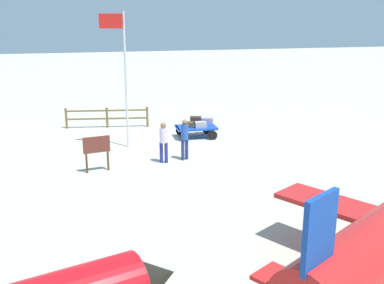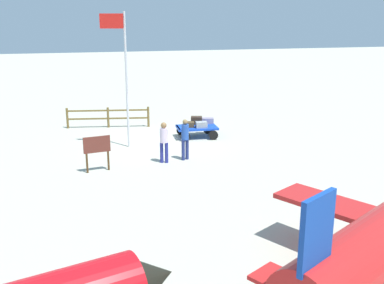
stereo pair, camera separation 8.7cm
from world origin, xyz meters
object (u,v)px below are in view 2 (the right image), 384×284
worker_lead (185,137)px  flagpole (123,68)px  luggage_cart (196,129)px  suitcase_olive (207,121)px  worker_trailing (164,139)px  signboard (97,148)px  suitcase_tan (190,124)px  suitcase_dark (201,125)px  suitcase_maroon (196,120)px

worker_lead → flagpole: size_ratio=0.29×
luggage_cart → suitcase_olive: size_ratio=2.88×
worker_trailing → signboard: 2.71m
signboard → worker_trailing: bearing=-171.6°
worker_trailing → worker_lead: bearing=-170.2°
worker_lead → worker_trailing: bearing=9.8°
suitcase_tan → worker_lead: (1.11, 3.37, 0.29)m
worker_lead → signboard: size_ratio=1.24×
luggage_cart → suitcase_dark: 0.44m
suitcase_maroon → signboard: signboard is taller
suitcase_maroon → worker_trailing: 4.76m
worker_lead → worker_trailing: worker_lead is taller
suitcase_maroon → flagpole: bearing=19.0°
suitcase_tan → worker_trailing: worker_trailing is taller
suitcase_maroon → suitcase_dark: suitcase_maroon is taller
luggage_cart → flagpole: flagpole is taller
worker_trailing → signboard: (2.68, 0.40, -0.04)m
suitcase_tan → suitcase_olive: bearing=-154.1°
suitcase_olive → signboard: size_ratio=0.51×
suitcase_tan → luggage_cart: bearing=-176.7°
suitcase_tan → signboard: bearing=39.8°
suitcase_tan → worker_lead: 3.56m
suitcase_tan → suitcase_dark: (-0.51, 0.29, 0.02)m
signboard → suitcase_olive: bearing=-142.4°
signboard → suitcase_tan: bearing=-140.2°
suitcase_maroon → suitcase_olive: 0.57m
luggage_cart → worker_lead: 3.73m
suitcase_tan → worker_trailing: (2.04, 3.53, 0.30)m
suitcase_tan → flagpole: (3.23, 0.78, 2.92)m
suitcase_dark → signboard: 6.38m
flagpole → worker_lead: bearing=129.2°
worker_lead → signboard: (3.61, 0.56, -0.04)m
suitcase_olive → worker_lead: 4.45m
suitcase_maroon → worker_trailing: worker_trailing is taller
suitcase_dark → worker_trailing: (2.55, 3.24, 0.28)m
luggage_cart → suitcase_maroon: (-0.14, -0.48, 0.32)m
signboard → worker_lead: bearing=-171.2°
suitcase_olive → signboard: (5.77, 4.44, 0.24)m
suitcase_maroon → worker_lead: (1.60, 3.87, 0.23)m
suitcase_dark → flagpole: 4.76m
luggage_cart → suitcase_olive: (-0.71, -0.49, 0.27)m
suitcase_maroon → worker_trailing: size_ratio=0.38×
suitcase_dark → worker_lead: worker_lead is taller
suitcase_tan → suitcase_dark: size_ratio=0.94×
suitcase_dark → suitcase_maroon: bearing=-88.3°
worker_lead → worker_trailing: 0.94m
suitcase_dark → worker_trailing: 4.14m
suitcase_tan → flagpole: bearing=13.6°
suitcase_maroon → luggage_cart: bearing=73.7°
flagpole → suitcase_dark: bearing=-172.5°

